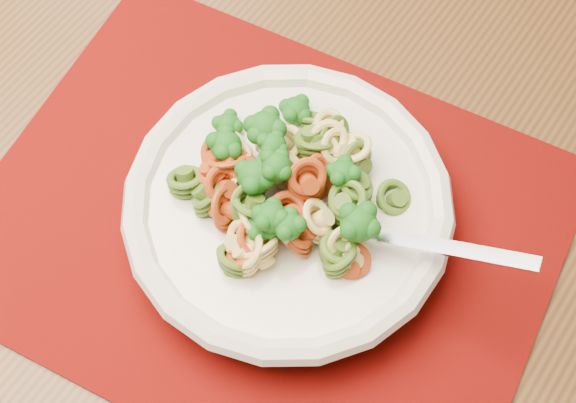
% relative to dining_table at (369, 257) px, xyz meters
% --- Properties ---
extents(dining_table, '(1.54, 1.12, 0.76)m').
position_rel_dining_table_xyz_m(dining_table, '(0.00, 0.00, 0.00)').
color(dining_table, brown).
rests_on(dining_table, ground).
extents(placemat, '(0.44, 0.34, 0.00)m').
position_rel_dining_table_xyz_m(placemat, '(-0.07, -0.06, 0.10)').
color(placemat, '#650404').
rests_on(placemat, dining_table).
extents(pasta_bowl, '(0.25, 0.25, 0.05)m').
position_rel_dining_table_xyz_m(pasta_bowl, '(-0.06, -0.05, 0.13)').
color(pasta_bowl, white).
rests_on(pasta_bowl, placemat).
extents(pasta_broccoli_heap, '(0.21, 0.21, 0.06)m').
position_rel_dining_table_xyz_m(pasta_broccoli_heap, '(-0.06, -0.05, 0.15)').
color(pasta_broccoli_heap, '#E5C771').
rests_on(pasta_broccoli_heap, pasta_bowl).
extents(fork, '(0.18, 0.04, 0.08)m').
position_rel_dining_table_xyz_m(fork, '(-0.01, -0.05, 0.15)').
color(fork, silver).
rests_on(fork, pasta_bowl).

